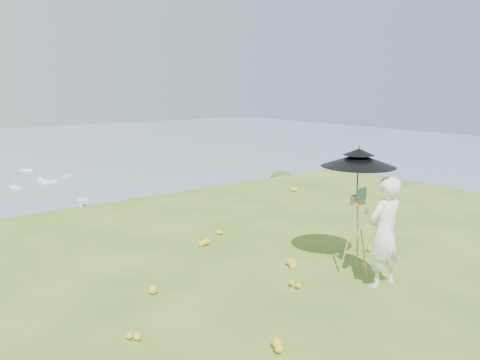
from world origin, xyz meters
TOP-DOWN VIEW (x-y plane):
  - ground at (0.00, 0.00)m, footprint 14.00×14.00m
  - slope_trees at (0.00, 35.00)m, footprint 110.00×50.00m
  - wildflowers at (0.00, 0.25)m, footprint 10.00×10.50m
  - painter at (-0.70, -0.75)m, footprint 0.66×0.45m
  - field_easel at (-0.61, -0.14)m, footprint 0.56×0.56m
  - sun_umbrella at (-0.61, -0.11)m, footprint 1.20×1.20m
  - painter_cap at (-0.70, -0.75)m, footprint 0.23×0.26m

SIDE VIEW (x-z plane):
  - slope_trees at x=0.00m, z-range -18.00..-12.00m
  - ground at x=0.00m, z-range 0.00..0.00m
  - wildflowers at x=0.00m, z-range 0.00..0.12m
  - field_easel at x=-0.61m, z-range 0.00..1.46m
  - painter at x=-0.70m, z-range 0.00..1.74m
  - sun_umbrella at x=-0.61m, z-range 1.20..2.13m
  - painter_cap at x=-0.70m, z-range 1.64..1.74m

